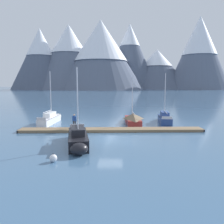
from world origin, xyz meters
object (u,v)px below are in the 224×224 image
Objects in this scene: person_on_dock at (74,120)px; mooring_buoy_channel_marker at (53,158)px; sailboat_nearest_berth at (51,119)px; sailboat_mid_dock_port at (133,118)px; sailboat_second_berth at (78,138)px; sailboat_mid_dock_starboard at (164,118)px.

person_on_dock is 10.85m from mooring_buoy_channel_marker.
sailboat_nearest_berth is 11.54m from sailboat_mid_dock_port.
sailboat_nearest_berth is 13.05m from sailboat_second_berth.
sailboat_nearest_berth is 12.30× the size of mooring_buoy_channel_marker.
sailboat_mid_dock_starboard is at bearing 3.68° from sailboat_nearest_berth.
sailboat_nearest_berth is 1.08× the size of sailboat_second_berth.
sailboat_nearest_berth is 1.15× the size of sailboat_mid_dock_port.
sailboat_second_berth reaches higher than sailboat_mid_dock_port.
mooring_buoy_channel_marker is (-6.63, -16.20, -0.41)m from sailboat_mid_dock_port.
sailboat_mid_dock_starboard reaches higher than sailboat_second_berth.
sailboat_second_berth reaches higher than mooring_buoy_channel_marker.
sailboat_mid_dock_starboard is 20.42m from mooring_buoy_channel_marker.
sailboat_nearest_berth is at bearing 129.54° from person_on_dock.
sailboat_mid_dock_starboard is (10.22, 12.67, -0.03)m from sailboat_second_berth.
sailboat_nearest_berth is at bearing 107.03° from mooring_buoy_channel_marker.
person_on_dock is at bearing -143.07° from sailboat_mid_dock_port.
sailboat_mid_dock_port is at bearing -169.32° from sailboat_mid_dock_starboard.
person_on_dock is at bearing 93.08° from mooring_buoy_channel_marker.
sailboat_second_berth is 4.24× the size of person_on_dock.
mooring_buoy_channel_marker is (-0.99, -4.39, -0.37)m from sailboat_second_berth.
sailboat_mid_dock_port is (5.64, 11.81, 0.04)m from sailboat_second_berth.
sailboat_second_berth is at bearing -76.19° from person_on_dock.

